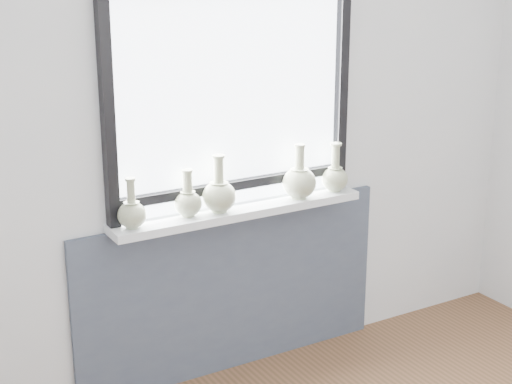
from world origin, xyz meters
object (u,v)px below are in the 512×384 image
vase_b (188,201)px  vase_a (132,213)px  windowsill (239,211)px  vase_e (335,177)px  vase_c (219,194)px  vase_d (299,181)px

vase_b → vase_a: bearing=-176.0°
windowsill → vase_b: 0.29m
vase_e → vase_a: bearing=-179.8°
vase_b → vase_e: 0.83m
windowsill → vase_e: 0.57m
vase_a → vase_b: 0.29m
windowsill → vase_b: (-0.27, 0.01, 0.09)m
vase_a → vase_e: (1.12, 0.00, 0.01)m
windowsill → vase_e: (0.56, -0.01, 0.10)m
vase_c → vase_d: (0.45, -0.01, 0.00)m
windowsill → vase_d: size_ratio=4.73×
vase_a → vase_c: bearing=0.6°
vase_b → vase_e: bearing=-1.2°
vase_a → vase_c: 0.44m
windowsill → vase_e: size_ratio=5.18×
vase_a → vase_b: size_ratio=1.03×
windowsill → vase_b: bearing=178.8°
windowsill → vase_d: vase_d is taller
vase_d → vase_e: size_ratio=1.09×
vase_d → vase_e: 0.23m
vase_c → vase_e: vase_c is taller
vase_c → vase_d: same height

